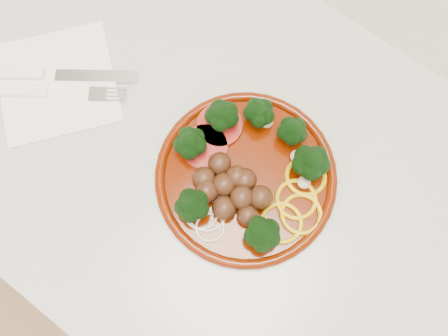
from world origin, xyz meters
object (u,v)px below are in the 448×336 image
Objects in this scene: plate at (245,173)px; knife at (40,74)px; fork at (35,93)px; napkin at (57,83)px.

knife is (-0.33, -0.06, -0.01)m from plate.
plate reaches higher than knife.
knife reaches higher than fork.
knife is at bearing -166.49° from napkin.
knife is 1.12× the size of fork.
napkin is 0.99× the size of fork.
napkin is 0.88× the size of knife.
fork is (0.01, -0.03, -0.00)m from knife.
fork is (-0.31, -0.08, -0.01)m from plate.
fork is at bearing -164.98° from plate.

